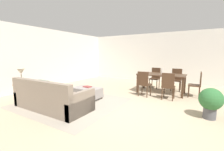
% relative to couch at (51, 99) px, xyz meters
% --- Properties ---
extents(ground_plane, '(10.80, 10.80, 0.00)m').
position_rel_couch_xyz_m(ground_plane, '(1.85, 0.93, -0.29)').
color(ground_plane, tan).
extents(wall_back, '(9.00, 0.12, 2.70)m').
position_rel_couch_xyz_m(wall_back, '(1.85, 5.93, 1.06)').
color(wall_back, silver).
rests_on(wall_back, ground_plane).
extents(wall_left, '(0.12, 11.00, 2.70)m').
position_rel_couch_xyz_m(wall_left, '(-2.65, 1.43, 1.06)').
color(wall_left, silver).
rests_on(wall_left, ground_plane).
extents(area_rug, '(3.00, 2.80, 0.01)m').
position_rel_couch_xyz_m(area_rug, '(0.11, 0.67, -0.29)').
color(area_rug, gray).
rests_on(area_rug, ground_plane).
extents(couch, '(2.28, 0.96, 0.86)m').
position_rel_couch_xyz_m(couch, '(0.00, 0.00, 0.00)').
color(couch, gray).
rests_on(couch, ground_plane).
extents(ottoman_table, '(0.99, 0.59, 0.39)m').
position_rel_couch_xyz_m(ottoman_table, '(0.22, 1.29, -0.07)').
color(ottoman_table, gray).
rests_on(ottoman_table, ground_plane).
extents(side_table, '(0.40, 0.40, 0.56)m').
position_rel_couch_xyz_m(side_table, '(-1.44, 0.00, 0.15)').
color(side_table, brown).
rests_on(side_table, ground_plane).
extents(table_lamp, '(0.26, 0.26, 0.53)m').
position_rel_couch_xyz_m(table_lamp, '(-1.44, 0.00, 0.68)').
color(table_lamp, brown).
rests_on(table_lamp, side_table).
extents(dining_table, '(1.78, 0.93, 0.76)m').
position_rel_couch_xyz_m(dining_table, '(2.25, 3.42, 0.38)').
color(dining_table, '#422B1C').
rests_on(dining_table, ground_plane).
extents(dining_chair_near_left, '(0.43, 0.43, 0.92)m').
position_rel_couch_xyz_m(dining_chair_near_left, '(1.83, 2.56, 0.23)').
color(dining_chair_near_left, '#422B1C').
rests_on(dining_chair_near_left, ground_plane).
extents(dining_chair_near_right, '(0.41, 0.41, 0.92)m').
position_rel_couch_xyz_m(dining_chair_near_right, '(2.68, 2.56, 0.23)').
color(dining_chair_near_right, '#422B1C').
rests_on(dining_chair_near_right, ground_plane).
extents(dining_chair_far_left, '(0.43, 0.43, 0.92)m').
position_rel_couch_xyz_m(dining_chair_far_left, '(1.80, 4.23, 0.23)').
color(dining_chair_far_left, '#422B1C').
rests_on(dining_chair_far_left, ground_plane).
extents(dining_chair_far_right, '(0.40, 0.40, 0.92)m').
position_rel_couch_xyz_m(dining_chair_far_right, '(2.71, 4.23, 0.23)').
color(dining_chair_far_right, '#422B1C').
rests_on(dining_chair_far_right, ground_plane).
extents(dining_chair_head_east, '(0.41, 0.41, 0.92)m').
position_rel_couch_xyz_m(dining_chair_head_east, '(3.51, 3.40, 0.23)').
color(dining_chair_head_east, '#422B1C').
rests_on(dining_chair_head_east, ground_plane).
extents(vase_centerpiece, '(0.08, 0.08, 0.22)m').
position_rel_couch_xyz_m(vase_centerpiece, '(2.27, 3.45, 0.58)').
color(vase_centerpiece, silver).
rests_on(vase_centerpiece, dining_table).
extents(book_on_ottoman, '(0.28, 0.22, 0.03)m').
position_rel_couch_xyz_m(book_on_ottoman, '(0.18, 1.36, 0.11)').
color(book_on_ottoman, maroon).
rests_on(book_on_ottoman, ottoman_table).
extents(potted_plant, '(0.53, 0.53, 0.75)m').
position_rel_couch_xyz_m(potted_plant, '(3.84, 1.49, 0.15)').
color(potted_plant, '#4C4C51').
rests_on(potted_plant, ground_plane).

